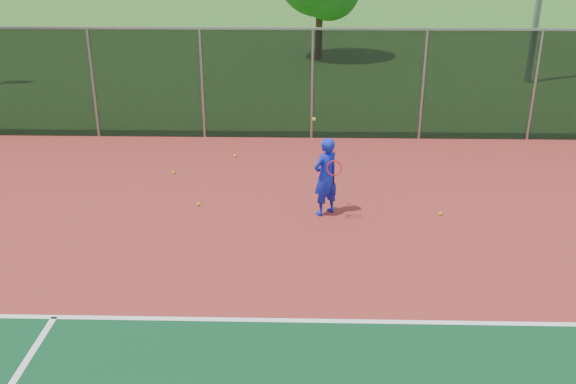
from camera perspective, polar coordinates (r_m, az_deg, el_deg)
court_apron at (r=9.65m, az=21.35°, el=-14.32°), size 30.00×20.00×0.02m
fence_back at (r=17.94m, az=11.91°, el=9.37°), size 30.00×0.06×3.03m
tennis_player at (r=13.00m, az=3.36°, el=1.38°), size 0.71×0.76×2.03m
practice_ball_0 at (r=13.78m, az=-7.98°, el=-1.07°), size 0.07×0.07×0.07m
practice_ball_1 at (r=15.64m, az=-10.16°, el=1.73°), size 0.07×0.07×0.07m
practice_ball_3 at (r=13.59m, az=13.39°, el=-1.87°), size 0.07×0.07×0.07m
practice_ball_4 at (r=16.57m, az=-4.74°, el=3.24°), size 0.07×0.07×0.07m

